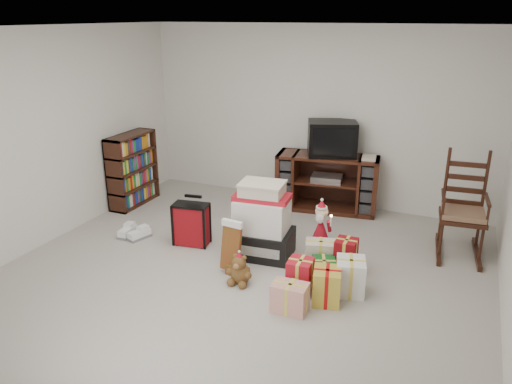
% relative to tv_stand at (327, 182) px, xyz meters
% --- Properties ---
extents(room, '(5.01, 5.01, 2.51)m').
position_rel_tv_stand_xyz_m(room, '(-0.29, -2.22, 0.85)').
color(room, '#A6A199').
rests_on(room, ground).
extents(tv_stand, '(1.44, 0.68, 0.79)m').
position_rel_tv_stand_xyz_m(tv_stand, '(0.00, 0.00, 0.00)').
color(tv_stand, '#401A12').
rests_on(tv_stand, floor).
extents(bookshelf, '(0.28, 0.84, 1.03)m').
position_rel_tv_stand_xyz_m(bookshelf, '(-2.62, -0.90, 0.10)').
color(bookshelf, black).
rests_on(bookshelf, floor).
extents(rocking_chair, '(0.57, 0.86, 1.24)m').
position_rel_tv_stand_xyz_m(rocking_chair, '(1.79, -0.69, 0.03)').
color(rocking_chair, black).
rests_on(rocking_chair, floor).
extents(gift_pile, '(0.73, 0.56, 0.86)m').
position_rel_tv_stand_xyz_m(gift_pile, '(-0.27, -1.68, -0.02)').
color(gift_pile, black).
rests_on(gift_pile, floor).
extents(red_suitcase, '(0.42, 0.27, 0.60)m').
position_rel_tv_stand_xyz_m(red_suitcase, '(-1.15, -1.76, -0.14)').
color(red_suitcase, maroon).
rests_on(red_suitcase, floor).
extents(stocking, '(0.29, 0.15, 0.59)m').
position_rel_tv_stand_xyz_m(stocking, '(-0.42, -2.18, -0.10)').
color(stocking, '#0B6818').
rests_on(stocking, floor).
extents(teddy_bear, '(0.22, 0.19, 0.32)m').
position_rel_tv_stand_xyz_m(teddy_bear, '(-0.23, -2.36, -0.25)').
color(teddy_bear, brown).
rests_on(teddy_bear, floor).
extents(santa_figurine, '(0.30, 0.28, 0.61)m').
position_rel_tv_stand_xyz_m(santa_figurine, '(0.29, -1.25, -0.16)').
color(santa_figurine, '#A21120').
rests_on(santa_figurine, floor).
extents(mrs_claus_figurine, '(0.26, 0.25, 0.54)m').
position_rel_tv_stand_xyz_m(mrs_claus_figurine, '(-0.53, -1.52, -0.19)').
color(mrs_claus_figurine, '#A21120').
rests_on(mrs_claus_figurine, floor).
extents(sneaker_pair, '(0.37, 0.32, 0.10)m').
position_rel_tv_stand_xyz_m(sneaker_pair, '(-1.92, -1.87, -0.34)').
color(sneaker_pair, white).
rests_on(sneaker_pair, floor).
extents(gift_cluster, '(0.83, 1.21, 0.28)m').
position_rel_tv_stand_xyz_m(gift_cluster, '(0.58, -2.09, -0.25)').
color(gift_cluster, '#B21422').
rests_on(gift_cluster, floor).
extents(crt_television, '(0.76, 0.66, 0.47)m').
position_rel_tv_stand_xyz_m(crt_television, '(0.03, 0.02, 0.63)').
color(crt_television, black).
rests_on(crt_television, tv_stand).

